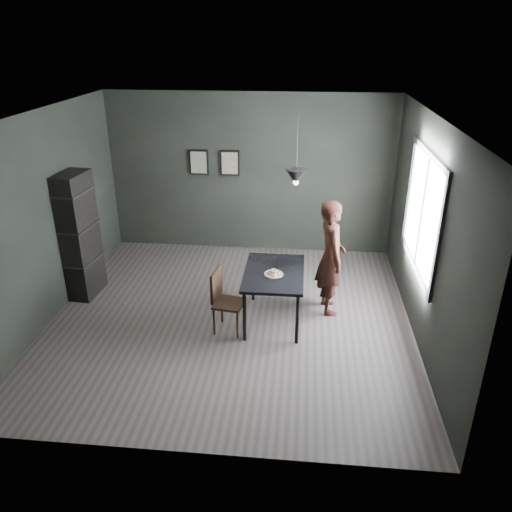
# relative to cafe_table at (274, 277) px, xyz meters

# --- Properties ---
(ground) EXTENTS (5.00, 5.00, 0.00)m
(ground) POSITION_rel_cafe_table_xyz_m (-0.60, 0.00, -0.67)
(ground) COLOR #35302E
(ground) RESTS_ON ground
(back_wall) EXTENTS (5.00, 0.10, 2.80)m
(back_wall) POSITION_rel_cafe_table_xyz_m (-0.60, 2.50, 0.73)
(back_wall) COLOR black
(back_wall) RESTS_ON ground
(ceiling) EXTENTS (5.00, 5.00, 0.02)m
(ceiling) POSITION_rel_cafe_table_xyz_m (-0.60, 0.00, 2.13)
(ceiling) COLOR silver
(ceiling) RESTS_ON ground
(window_assembly) EXTENTS (0.04, 1.96, 1.56)m
(window_assembly) POSITION_rel_cafe_table_xyz_m (1.87, 0.20, 0.93)
(window_assembly) COLOR white
(window_assembly) RESTS_ON ground
(cafe_table) EXTENTS (0.80, 1.20, 0.75)m
(cafe_table) POSITION_rel_cafe_table_xyz_m (0.00, 0.00, 0.00)
(cafe_table) COLOR black
(cafe_table) RESTS_ON ground
(white_plate) EXTENTS (0.23, 0.23, 0.01)m
(white_plate) POSITION_rel_cafe_table_xyz_m (0.00, -0.10, 0.08)
(white_plate) COLOR silver
(white_plate) RESTS_ON cafe_table
(donut_pile) EXTENTS (0.17, 0.17, 0.07)m
(donut_pile) POSITION_rel_cafe_table_xyz_m (0.00, -0.10, 0.11)
(donut_pile) COLOR beige
(donut_pile) RESTS_ON white_plate
(woman) EXTENTS (0.50, 0.67, 1.66)m
(woman) POSITION_rel_cafe_table_xyz_m (0.77, 0.37, 0.16)
(woman) COLOR black
(woman) RESTS_ON ground
(wood_chair) EXTENTS (0.44, 0.44, 0.88)m
(wood_chair) POSITION_rel_cafe_table_xyz_m (-0.65, -0.30, -0.17)
(wood_chair) COLOR black
(wood_chair) RESTS_ON ground
(shelf_unit) EXTENTS (0.41, 0.66, 1.89)m
(shelf_unit) POSITION_rel_cafe_table_xyz_m (-2.92, 0.50, 0.28)
(shelf_unit) COLOR black
(shelf_unit) RESTS_ON ground
(pendant_lamp) EXTENTS (0.28, 0.28, 0.86)m
(pendant_lamp) POSITION_rel_cafe_table_xyz_m (0.25, 0.10, 1.38)
(pendant_lamp) COLOR black
(pendant_lamp) RESTS_ON ground
(framed_print_left) EXTENTS (0.34, 0.04, 0.44)m
(framed_print_left) POSITION_rel_cafe_table_xyz_m (-1.50, 2.47, 0.93)
(framed_print_left) COLOR black
(framed_print_left) RESTS_ON ground
(framed_print_right) EXTENTS (0.34, 0.04, 0.44)m
(framed_print_right) POSITION_rel_cafe_table_xyz_m (-0.95, 2.47, 0.93)
(framed_print_right) COLOR black
(framed_print_right) RESTS_ON ground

